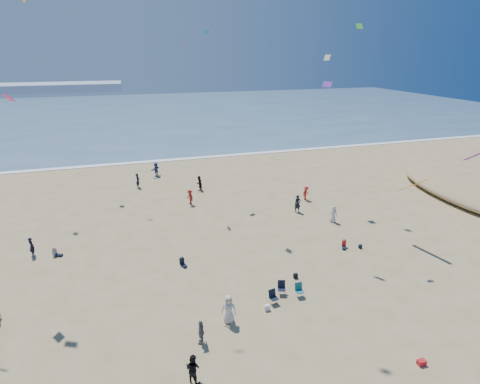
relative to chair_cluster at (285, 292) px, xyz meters
name	(u,v)px	position (x,y,z in m)	size (l,w,h in m)	color
ocean	(142,113)	(-5.04, 87.69, -0.47)	(220.00, 100.00, 0.06)	#476B84
surf_line	(159,161)	(-5.04, 37.69, -0.46)	(220.00, 1.20, 0.08)	white
standing_flyers	(223,222)	(-1.54, 11.31, 0.39)	(33.94, 39.52, 1.93)	black
seated_group	(248,295)	(-2.51, 0.54, -0.08)	(24.88, 23.71, 0.84)	silver
chair_cluster	(285,292)	(0.00, 0.00, 0.00)	(2.66, 1.53, 1.00)	black
white_tote	(267,308)	(-1.64, -0.83, -0.30)	(0.35, 0.20, 0.40)	white
black_backpack	(296,276)	(1.74, 2.05, -0.31)	(0.30, 0.22, 0.38)	black
cooler	(422,362)	(4.81, -7.57, -0.35)	(0.45, 0.30, 0.30)	red
navy_bag	(360,246)	(9.06, 4.63, -0.33)	(0.28, 0.18, 0.34)	black
kites_aloft	(319,66)	(4.76, 6.35, 14.52)	(37.90, 41.44, 30.90)	white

